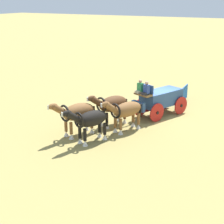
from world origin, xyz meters
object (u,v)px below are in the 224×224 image
Objects in this scene: draft_horse_rear_off at (111,105)px; draft_horse_lead_near at (90,120)px; draft_horse_rear_near at (125,111)px; draft_horse_lead_off at (77,113)px; show_wagon at (159,99)px.

draft_horse_lead_near is at bearing 3.99° from draft_horse_rear_off.
draft_horse_lead_near is (2.41, -0.99, 0.01)m from draft_horse_rear_near.
draft_horse_rear_near is 0.99× the size of draft_horse_lead_off.
show_wagon reaches higher than draft_horse_lead_off.
show_wagon is 3.72m from draft_horse_rear_near.
draft_horse_rear_near is 2.60m from draft_horse_lead_near.
show_wagon is 6.30m from draft_horse_lead_near.
draft_horse_lead_off is at bearing -113.25° from draft_horse_lead_near.
draft_horse_rear_off is at bearing -113.11° from draft_horse_rear_near.
draft_horse_lead_near is 1.30m from draft_horse_lead_off.
draft_horse_lead_off is at bearing -28.36° from show_wagon.
draft_horse_rear_off is 1.00× the size of draft_horse_lead_off.
draft_horse_lead_off is at bearing -49.13° from draft_horse_rear_near.
show_wagon is 6.28m from draft_horse_lead_off.
show_wagon is at bearing 167.65° from draft_horse_rear_near.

